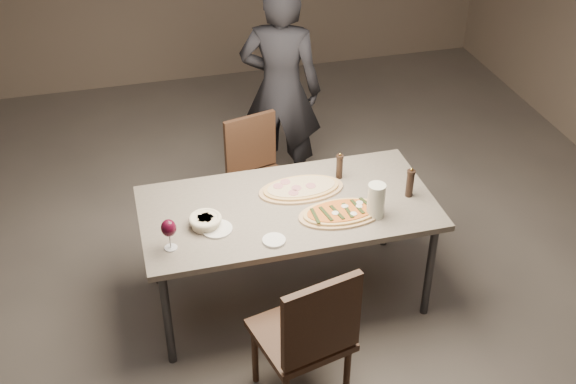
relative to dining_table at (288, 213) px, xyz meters
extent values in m
plane|color=#625A54|center=(0.00, 0.00, -0.69)|extent=(7.00, 7.00, 0.00)
cube|color=gray|center=(0.00, 0.00, 0.04)|extent=(1.80, 0.90, 0.04)
cylinder|color=#333335|center=(-0.82, -0.37, -0.34)|extent=(0.05, 0.05, 0.71)
cylinder|color=#333335|center=(0.82, -0.37, -0.34)|extent=(0.05, 0.05, 0.71)
cylinder|color=#333335|center=(-0.82, 0.37, -0.34)|extent=(0.05, 0.05, 0.71)
cylinder|color=#333335|center=(0.82, 0.37, -0.34)|extent=(0.05, 0.05, 0.71)
ellipsoid|color=white|center=(0.41, -0.13, 0.10)|extent=(0.05, 0.05, 0.01)
ellipsoid|color=white|center=(0.40, -0.17, 0.10)|extent=(0.05, 0.05, 0.01)
ellipsoid|color=white|center=(0.24, -0.20, 0.10)|extent=(0.05, 0.05, 0.01)
ellipsoid|color=white|center=(0.34, -0.23, 0.10)|extent=(0.05, 0.05, 0.01)
ellipsoid|color=white|center=(0.32, -0.14, 0.10)|extent=(0.05, 0.05, 0.01)
cube|color=#263315|center=(0.12, -0.19, 0.09)|extent=(0.02, 0.15, 0.01)
cube|color=#263315|center=(0.18, -0.19, 0.09)|extent=(0.05, 0.15, 0.01)
cube|color=#263315|center=(0.25, -0.19, 0.09)|extent=(0.05, 0.15, 0.01)
cube|color=#263315|center=(0.32, -0.19, 0.09)|extent=(0.03, 0.15, 0.01)
cube|color=#263315|center=(0.39, -0.17, 0.09)|extent=(0.05, 0.15, 0.01)
cube|color=#263315|center=(0.46, -0.16, 0.09)|extent=(0.06, 0.15, 0.01)
cylinder|color=#C87A7E|center=(-0.02, 0.17, 0.09)|extent=(0.06, 0.06, 0.00)
cylinder|color=#C87A7E|center=(0.09, 0.12, 0.09)|extent=(0.06, 0.06, 0.00)
cylinder|color=#C87A7E|center=(0.04, 0.20, 0.09)|extent=(0.06, 0.06, 0.00)
cylinder|color=#C87A7E|center=(0.05, 0.07, 0.09)|extent=(0.06, 0.06, 0.00)
cylinder|color=#C87A7E|center=(0.18, 0.12, 0.09)|extent=(0.06, 0.06, 0.00)
cylinder|color=beige|center=(-0.52, -0.08, 0.09)|extent=(0.17, 0.17, 0.06)
torus|color=beige|center=(-0.52, -0.08, 0.11)|extent=(0.19, 0.19, 0.03)
cube|color=#B07E47|center=(-0.50, -0.08, 0.10)|extent=(0.06, 0.06, 0.04)
cube|color=#B07E47|center=(-0.51, -0.06, 0.10)|extent=(0.05, 0.05, 0.04)
cube|color=#B07E47|center=(-0.54, -0.07, 0.10)|extent=(0.06, 0.05, 0.04)
cube|color=#B07E47|center=(-0.54, -0.09, 0.10)|extent=(0.06, 0.06, 0.04)
cube|color=#B07E47|center=(-0.51, -0.10, 0.10)|extent=(0.06, 0.07, 0.04)
cylinder|color=white|center=(-0.17, -0.32, 0.06)|extent=(0.13, 0.13, 0.02)
cylinder|color=gold|center=(-0.17, -0.32, 0.07)|extent=(0.09, 0.09, 0.00)
cylinder|color=black|center=(0.40, 0.22, 0.13)|extent=(0.04, 0.04, 0.15)
cylinder|color=black|center=(0.40, 0.22, 0.22)|extent=(0.05, 0.05, 0.02)
sphere|color=gold|center=(0.40, 0.22, 0.23)|extent=(0.02, 0.02, 0.02)
cylinder|color=black|center=(0.75, -0.09, 0.14)|extent=(0.05, 0.05, 0.17)
cylinder|color=black|center=(0.75, -0.09, 0.23)|extent=(0.05, 0.05, 0.02)
sphere|color=gold|center=(0.75, -0.09, 0.25)|extent=(0.02, 0.02, 0.02)
cylinder|color=silver|center=(0.48, -0.23, 0.17)|extent=(0.11, 0.11, 0.22)
cylinder|color=silver|center=(-0.75, -0.23, 0.06)|extent=(0.07, 0.07, 0.01)
cylinder|color=silver|center=(-0.75, -0.23, 0.11)|extent=(0.01, 0.01, 0.09)
ellipsoid|color=#470A1E|center=(-0.75, -0.23, 0.20)|extent=(0.09, 0.09, 0.11)
cylinder|color=white|center=(-0.46, -0.13, 0.06)|extent=(0.18, 0.18, 0.01)
cube|color=#40281B|center=(-0.14, -0.79, -0.24)|extent=(0.56, 0.56, 0.04)
cylinder|color=#40281B|center=(0.09, -0.93, -0.48)|extent=(0.04, 0.04, 0.43)
cylinder|color=#40281B|center=(-0.37, -0.65, -0.48)|extent=(0.04, 0.04, 0.43)
cylinder|color=#40281B|center=(0.00, -0.56, -0.48)|extent=(0.04, 0.04, 0.43)
cube|color=#40281B|center=(-0.09, -0.99, 0.05)|extent=(0.44, 0.14, 0.49)
cube|color=#40281B|center=(0.01, 0.75, -0.29)|extent=(0.50, 0.50, 0.04)
cylinder|color=#40281B|center=(0.13, 0.96, -0.50)|extent=(0.03, 0.03, 0.39)
cylinder|color=#40281B|center=(-0.20, 0.88, -0.50)|extent=(0.03, 0.03, 0.39)
cylinder|color=#40281B|center=(0.22, 0.63, -0.50)|extent=(0.03, 0.03, 0.39)
cylinder|color=#40281B|center=(-0.11, 0.55, -0.50)|extent=(0.03, 0.03, 0.39)
cube|color=#40281B|center=(-0.04, 0.94, -0.03)|extent=(0.39, 0.13, 0.43)
imported|color=black|center=(0.29, 1.32, 0.16)|extent=(0.73, 0.62, 1.71)
camera|label=1|loc=(-0.91, -3.46, 2.63)|focal=45.00mm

